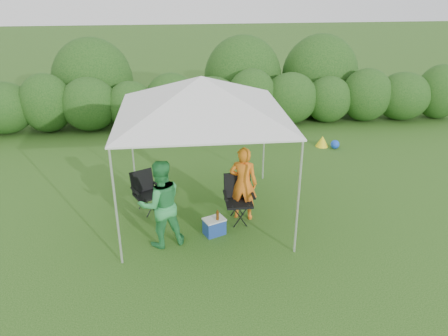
{
  "coord_description": "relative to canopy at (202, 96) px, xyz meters",
  "views": [
    {
      "loc": [
        -0.43,
        -7.26,
        4.55
      ],
      "look_at": [
        0.4,
        0.4,
        1.05
      ],
      "focal_mm": 35.0,
      "sensor_mm": 36.0,
      "label": 1
    }
  ],
  "objects": [
    {
      "name": "woman",
      "position": [
        -0.81,
        -0.99,
        -1.65
      ],
      "size": [
        0.93,
        0.81,
        1.63
      ],
      "primitive_type": "imported",
      "rotation": [
        0.0,
        0.0,
        3.42
      ],
      "color": "green",
      "rests_on": "ground"
    },
    {
      "name": "lawn_toy",
      "position": [
        3.64,
        3.33,
        -2.32
      ],
      "size": [
        0.61,
        0.5,
        0.3
      ],
      "color": "yellow",
      "rests_on": "ground"
    },
    {
      "name": "bottle",
      "position": [
        0.2,
        -0.82,
        -2.03
      ],
      "size": [
        0.06,
        0.06,
        0.21
      ],
      "primitive_type": "cylinder",
      "color": "#592D0C",
      "rests_on": "cooler"
    },
    {
      "name": "cooler",
      "position": [
        0.14,
        -0.78,
        -2.3
      ],
      "size": [
        0.47,
        0.41,
        0.33
      ],
      "rotation": [
        0.0,
        0.0,
        0.4
      ],
      "color": "#1F3F91",
      "rests_on": "ground"
    },
    {
      "name": "ground",
      "position": [
        0.0,
        -0.5,
        -2.46
      ],
      "size": [
        70.0,
        70.0,
        0.0
      ],
      "primitive_type": "plane",
      "color": "#35611E"
    },
    {
      "name": "chair_right",
      "position": [
        0.66,
        -0.28,
        -1.93
      ],
      "size": [
        0.59,
        0.53,
        0.94
      ],
      "rotation": [
        0.0,
        0.0,
        0.01
      ],
      "color": "black",
      "rests_on": "ground"
    },
    {
      "name": "canopy",
      "position": [
        0.0,
        0.0,
        0.0
      ],
      "size": [
        3.1,
        3.1,
        2.83
      ],
      "color": "silver",
      "rests_on": "ground"
    },
    {
      "name": "hedge",
      "position": [
        0.11,
        5.5,
        -1.63
      ],
      "size": [
        17.85,
        1.53,
        1.8
      ],
      "color": "#28521A",
      "rests_on": "ground"
    },
    {
      "name": "chair_left",
      "position": [
        -1.18,
        0.27,
        -1.98
      ],
      "size": [
        0.65,
        0.64,
        0.85
      ],
      "rotation": [
        0.0,
        0.0,
        0.47
      ],
      "color": "black",
      "rests_on": "ground"
    },
    {
      "name": "man",
      "position": [
        0.76,
        -0.22,
        -1.7
      ],
      "size": [
        0.64,
        0.52,
        1.51
      ],
      "primitive_type": "imported",
      "rotation": [
        0.0,
        0.0,
        2.83
      ],
      "color": "orange",
      "rests_on": "ground"
    }
  ]
}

